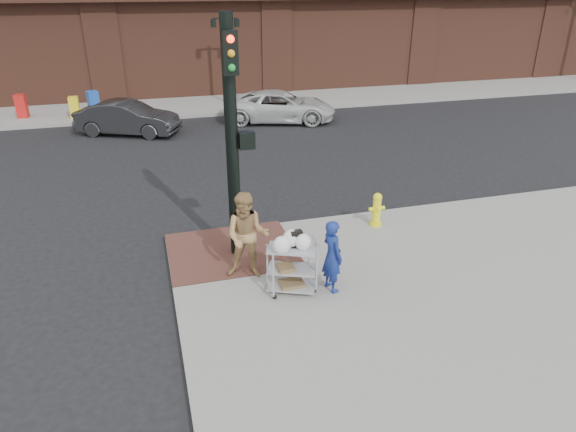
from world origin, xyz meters
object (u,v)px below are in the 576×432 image
object	(u,v)px
traffic_signal_pole	(233,135)
utility_cart	(292,265)
sedan_dark	(127,118)
minivan_white	(280,106)
pedestrian_tan	(247,236)
lamp_post	(226,51)
woman_blue	(332,256)
fire_hydrant	(377,209)

from	to	relation	value
traffic_signal_pole	utility_cart	xyz separation A→B (m)	(0.71, -1.81, -2.11)
sedan_dark	minivan_white	bearing A→B (deg)	-62.05
sedan_dark	utility_cart	distance (m)	13.36
sedan_dark	pedestrian_tan	bearing A→B (deg)	-144.39
lamp_post	utility_cart	size ratio (longest dim) A/B	3.16
pedestrian_tan	utility_cart	distance (m)	1.10
lamp_post	utility_cart	bearing A→B (deg)	-95.92
lamp_post	minivan_white	world-z (taller)	lamp_post
pedestrian_tan	sedan_dark	distance (m)	12.45
minivan_white	utility_cart	xyz separation A→B (m)	(-3.41, -13.36, 0.06)
lamp_post	utility_cart	world-z (taller)	lamp_post
traffic_signal_pole	woman_blue	size ratio (longest dim) A/B	3.40
utility_cart	minivan_white	bearing A→B (deg)	75.68
pedestrian_tan	utility_cart	xyz separation A→B (m)	(0.69, -0.79, -0.33)
minivan_white	sedan_dark	bearing A→B (deg)	110.18
traffic_signal_pole	woman_blue	xyz separation A→B (m)	(1.47, -1.96, -1.95)
woman_blue	sedan_dark	xyz separation A→B (m)	(-3.77, 13.17, -0.22)
lamp_post	utility_cart	distance (m)	17.23
sedan_dark	minivan_white	distance (m)	6.43
pedestrian_tan	utility_cart	size ratio (longest dim) A/B	1.44
sedan_dark	utility_cart	size ratio (longest dim) A/B	3.18
traffic_signal_pole	minivan_white	world-z (taller)	traffic_signal_pole
traffic_signal_pole	fire_hydrant	bearing A→B (deg)	7.06
pedestrian_tan	sedan_dark	bearing A→B (deg)	120.47
woman_blue	traffic_signal_pole	bearing A→B (deg)	24.00
lamp_post	woman_blue	bearing A→B (deg)	-93.36
traffic_signal_pole	sedan_dark	bearing A→B (deg)	101.58
traffic_signal_pole	sedan_dark	world-z (taller)	traffic_signal_pole
traffic_signal_pole	pedestrian_tan	size ratio (longest dim) A/B	2.76
lamp_post	traffic_signal_pole	xyz separation A→B (m)	(-2.48, -15.23, 0.21)
sedan_dark	fire_hydrant	xyz separation A→B (m)	(5.83, -10.77, -0.08)
sedan_dark	utility_cart	xyz separation A→B (m)	(3.01, -13.02, 0.06)
lamp_post	minivan_white	xyz separation A→B (m)	(1.64, -3.67, -1.96)
pedestrian_tan	minivan_white	size ratio (longest dim) A/B	0.38
fire_hydrant	minivan_white	bearing A→B (deg)	86.97
sedan_dark	fire_hydrant	distance (m)	12.25
woman_blue	lamp_post	bearing A→B (deg)	-16.21
pedestrian_tan	fire_hydrant	distance (m)	3.83
fire_hydrant	utility_cart	bearing A→B (deg)	-141.50
lamp_post	pedestrian_tan	size ratio (longest dim) A/B	2.21
woman_blue	minivan_white	distance (m)	13.77
fire_hydrant	woman_blue	bearing A→B (deg)	-130.74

